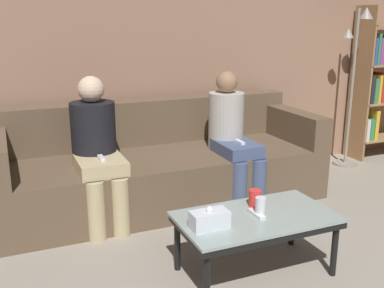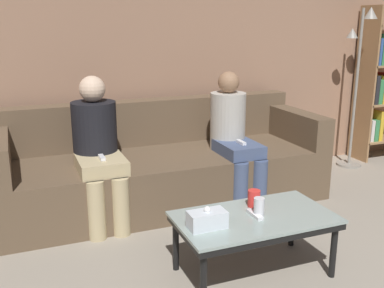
{
  "view_description": "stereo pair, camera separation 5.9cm",
  "coord_description": "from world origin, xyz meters",
  "px_view_note": "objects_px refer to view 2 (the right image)",
  "views": [
    {
      "loc": [
        -1.2,
        -0.06,
        1.54
      ],
      "look_at": [
        0.0,
        2.78,
        0.7
      ],
      "focal_mm": 42.0,
      "sensor_mm": 36.0,
      "label": 1
    },
    {
      "loc": [
        -1.15,
        -0.08,
        1.54
      ],
      "look_at": [
        0.0,
        2.78,
        0.7
      ],
      "focal_mm": 42.0,
      "sensor_mm": 36.0,
      "label": 2
    }
  ],
  "objects_px": {
    "cup_near_left": "(254,198)",
    "seated_person_mid_left": "(233,134)",
    "bookshelf": "(383,85)",
    "couch": "(162,167)",
    "seated_person_left_end": "(98,145)",
    "game_remote": "(255,214)",
    "coffee_table": "(254,222)",
    "cup_near_right": "(259,207)",
    "tissue_box": "(207,219)",
    "standing_lamp": "(358,71)"
  },
  "relations": [
    {
      "from": "cup_near_left",
      "to": "seated_person_mid_left",
      "type": "relative_size",
      "value": 0.1
    },
    {
      "from": "bookshelf",
      "to": "cup_near_left",
      "type": "bearing_deg",
      "value": -148.33
    },
    {
      "from": "couch",
      "to": "seated_person_left_end",
      "type": "distance_m",
      "value": 0.69
    },
    {
      "from": "game_remote",
      "to": "couch",
      "type": "bearing_deg",
      "value": 96.34
    },
    {
      "from": "coffee_table",
      "to": "seated_person_left_end",
      "type": "height_order",
      "value": "seated_person_left_end"
    },
    {
      "from": "cup_near_left",
      "to": "cup_near_right",
      "type": "height_order",
      "value": "cup_near_right"
    },
    {
      "from": "tissue_box",
      "to": "game_remote",
      "type": "xyz_separation_m",
      "value": [
        0.34,
        0.04,
        -0.04
      ]
    },
    {
      "from": "cup_near_right",
      "to": "tissue_box",
      "type": "bearing_deg",
      "value": -175.07
    },
    {
      "from": "cup_near_left",
      "to": "tissue_box",
      "type": "xyz_separation_m",
      "value": [
        -0.4,
        -0.17,
        -0.0
      ]
    },
    {
      "from": "coffee_table",
      "to": "seated_person_left_end",
      "type": "distance_m",
      "value": 1.4
    },
    {
      "from": "tissue_box",
      "to": "couch",
      "type": "bearing_deg",
      "value": 82.5
    },
    {
      "from": "standing_lamp",
      "to": "bookshelf",
      "type": "bearing_deg",
      "value": 15.84
    },
    {
      "from": "seated_person_left_end",
      "to": "cup_near_left",
      "type": "bearing_deg",
      "value": -52.01
    },
    {
      "from": "bookshelf",
      "to": "seated_person_left_end",
      "type": "relative_size",
      "value": 1.5
    },
    {
      "from": "tissue_box",
      "to": "bookshelf",
      "type": "bearing_deg",
      "value": 30.56
    },
    {
      "from": "coffee_table",
      "to": "standing_lamp",
      "type": "bearing_deg",
      "value": 36.48
    },
    {
      "from": "couch",
      "to": "bookshelf",
      "type": "height_order",
      "value": "bookshelf"
    },
    {
      "from": "game_remote",
      "to": "bookshelf",
      "type": "distance_m",
      "value": 3.13
    },
    {
      "from": "coffee_table",
      "to": "bookshelf",
      "type": "bearing_deg",
      "value": 33.1
    },
    {
      "from": "cup_near_right",
      "to": "game_remote",
      "type": "xyz_separation_m",
      "value": [
        -0.02,
        0.01,
        -0.05
      ]
    },
    {
      "from": "seated_person_left_end",
      "to": "seated_person_mid_left",
      "type": "relative_size",
      "value": 1.01
    },
    {
      "from": "cup_near_right",
      "to": "game_remote",
      "type": "distance_m",
      "value": 0.05
    },
    {
      "from": "standing_lamp",
      "to": "seated_person_mid_left",
      "type": "relative_size",
      "value": 1.49
    },
    {
      "from": "tissue_box",
      "to": "bookshelf",
      "type": "relative_size",
      "value": 0.13
    },
    {
      "from": "coffee_table",
      "to": "standing_lamp",
      "type": "height_order",
      "value": "standing_lamp"
    },
    {
      "from": "coffee_table",
      "to": "cup_near_right",
      "type": "relative_size",
      "value": 8.35
    },
    {
      "from": "tissue_box",
      "to": "game_remote",
      "type": "relative_size",
      "value": 1.47
    },
    {
      "from": "couch",
      "to": "seated_person_mid_left",
      "type": "xyz_separation_m",
      "value": [
        0.58,
        -0.22,
        0.29
      ]
    },
    {
      "from": "seated_person_left_end",
      "to": "seated_person_mid_left",
      "type": "distance_m",
      "value": 1.17
    },
    {
      "from": "seated_person_mid_left",
      "to": "couch",
      "type": "bearing_deg",
      "value": 159.31
    },
    {
      "from": "cup_near_left",
      "to": "seated_person_mid_left",
      "type": "xyz_separation_m",
      "value": [
        0.36,
        1.01,
        0.16
      ]
    },
    {
      "from": "coffee_table",
      "to": "cup_near_right",
      "type": "xyz_separation_m",
      "value": [
        0.02,
        -0.01,
        0.1
      ]
    },
    {
      "from": "standing_lamp",
      "to": "seated_person_left_end",
      "type": "bearing_deg",
      "value": -172.09
    },
    {
      "from": "tissue_box",
      "to": "seated_person_mid_left",
      "type": "height_order",
      "value": "seated_person_mid_left"
    },
    {
      "from": "bookshelf",
      "to": "standing_lamp",
      "type": "height_order",
      "value": "bookshelf"
    },
    {
      "from": "tissue_box",
      "to": "coffee_table",
      "type": "bearing_deg",
      "value": 6.51
    },
    {
      "from": "cup_near_left",
      "to": "game_remote",
      "type": "bearing_deg",
      "value": -116.94
    },
    {
      "from": "couch",
      "to": "tissue_box",
      "type": "distance_m",
      "value": 1.42
    },
    {
      "from": "cup_near_right",
      "to": "bookshelf",
      "type": "relative_size",
      "value": 0.07
    },
    {
      "from": "couch",
      "to": "cup_near_right",
      "type": "xyz_separation_m",
      "value": [
        0.17,
        -1.37,
        0.14
      ]
    },
    {
      "from": "game_remote",
      "to": "bookshelf",
      "type": "height_order",
      "value": "bookshelf"
    },
    {
      "from": "bookshelf",
      "to": "seated_person_left_end",
      "type": "height_order",
      "value": "bookshelf"
    },
    {
      "from": "cup_near_left",
      "to": "seated_person_left_end",
      "type": "xyz_separation_m",
      "value": [
        -0.8,
        1.03,
        0.18
      ]
    },
    {
      "from": "coffee_table",
      "to": "bookshelf",
      "type": "height_order",
      "value": "bookshelf"
    },
    {
      "from": "cup_near_right",
      "to": "bookshelf",
      "type": "bearing_deg",
      "value": 33.45
    },
    {
      "from": "couch",
      "to": "tissue_box",
      "type": "xyz_separation_m",
      "value": [
        -0.18,
        -1.4,
        0.13
      ]
    },
    {
      "from": "couch",
      "to": "seated_person_mid_left",
      "type": "distance_m",
      "value": 0.69
    },
    {
      "from": "cup_near_right",
      "to": "couch",
      "type": "bearing_deg",
      "value": 97.24
    },
    {
      "from": "couch",
      "to": "bookshelf",
      "type": "relative_size",
      "value": 1.63
    },
    {
      "from": "bookshelf",
      "to": "coffee_table",
      "type": "bearing_deg",
      "value": -146.9
    }
  ]
}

